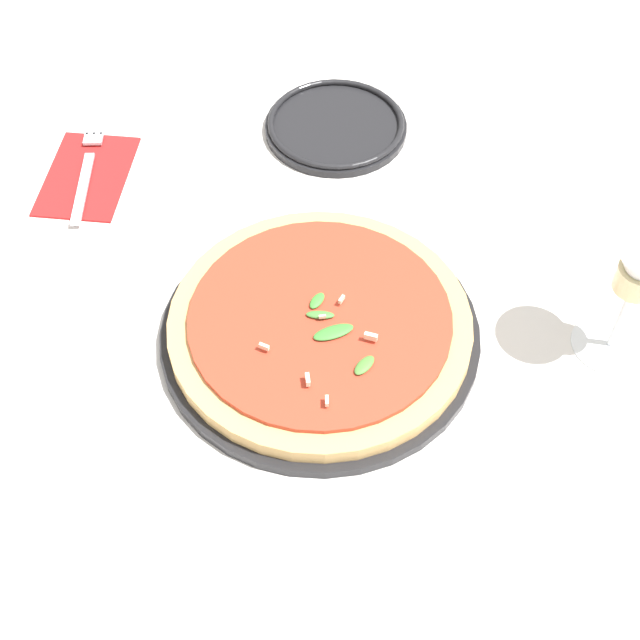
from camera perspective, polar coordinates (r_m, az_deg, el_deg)
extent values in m
plane|color=silver|center=(0.96, 0.80, -1.33)|extent=(6.00, 6.00, 0.00)
cylinder|color=black|center=(0.96, 0.00, -0.89)|extent=(0.34, 0.34, 0.01)
cylinder|color=tan|center=(0.95, 0.00, -0.34)|extent=(0.32, 0.32, 0.02)
cylinder|color=#B73823|center=(0.94, 0.00, 0.11)|extent=(0.28, 0.28, 0.01)
ellipsoid|color=#3B7E33|center=(0.92, 0.70, -0.78)|extent=(0.03, 0.05, 0.01)
ellipsoid|color=#3D8C33|center=(0.94, -0.19, 1.25)|extent=(0.03, 0.02, 0.01)
ellipsoid|color=#438037|center=(0.93, 0.02, 0.34)|extent=(0.01, 0.03, 0.01)
ellipsoid|color=#497E34|center=(0.89, 2.86, -2.91)|extent=(0.03, 0.03, 0.01)
cube|color=beige|center=(0.94, 1.39, 1.33)|extent=(0.01, 0.01, 0.01)
cube|color=beige|center=(0.90, -3.60, -1.71)|extent=(0.01, 0.01, 0.01)
cube|color=beige|center=(0.93, 0.15, 0.16)|extent=(0.00, 0.01, 0.00)
cube|color=beige|center=(0.88, -0.79, -3.82)|extent=(0.01, 0.01, 0.01)
cube|color=beige|center=(0.86, 0.45, -5.19)|extent=(0.01, 0.00, 0.01)
cube|color=beige|center=(0.91, 3.27, -1.07)|extent=(0.01, 0.01, 0.01)
cylinder|color=white|center=(1.00, 18.05, -1.44)|extent=(0.08, 0.08, 0.00)
cylinder|color=white|center=(0.97, 18.70, 0.18)|extent=(0.01, 0.01, 0.09)
cylinder|color=beige|center=(0.93, 19.66, 2.54)|extent=(0.04, 0.04, 0.03)
cube|color=#B21E1E|center=(1.17, -14.69, 8.97)|extent=(0.17, 0.12, 0.01)
cube|color=silver|center=(1.14, -14.95, 8.15)|extent=(0.13, 0.01, 0.00)
cube|color=silver|center=(1.21, -14.31, 11.17)|extent=(0.02, 0.02, 0.00)
cube|color=silver|center=(1.23, -13.72, 12.00)|extent=(0.04, 0.00, 0.00)
cube|color=silver|center=(1.23, -14.14, 11.98)|extent=(0.04, 0.00, 0.00)
cube|color=silver|center=(1.23, -14.56, 11.95)|extent=(0.04, 0.00, 0.00)
cylinder|color=black|center=(1.20, 1.02, 12.22)|extent=(0.19, 0.19, 0.01)
torus|color=black|center=(1.19, 1.03, 12.52)|extent=(0.18, 0.18, 0.01)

